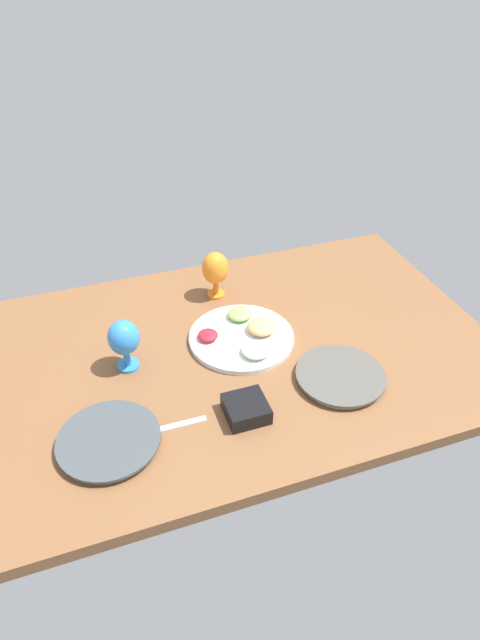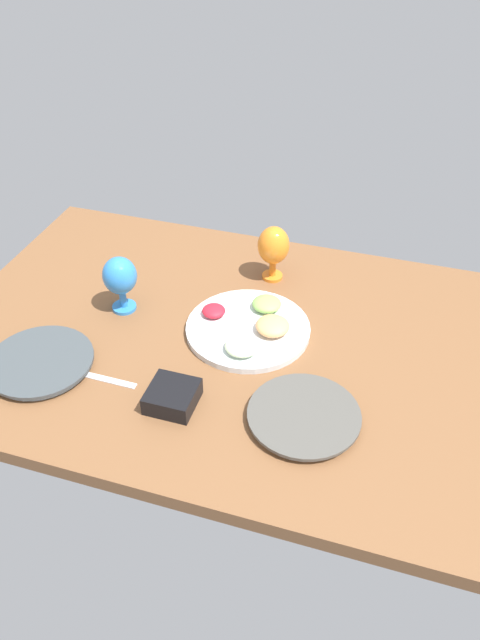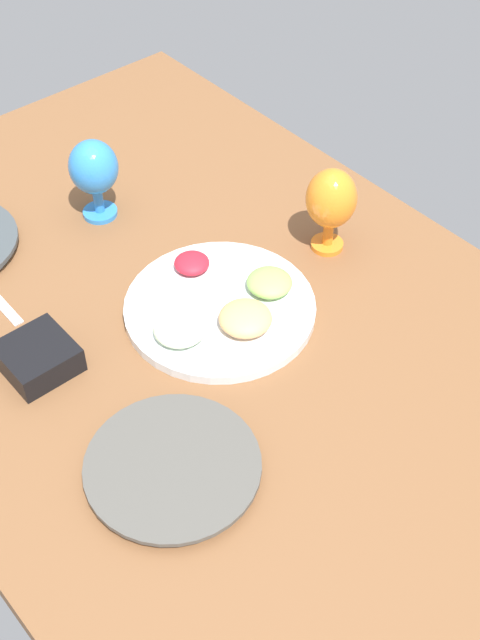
{
  "view_description": "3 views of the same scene",
  "coord_description": "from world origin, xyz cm",
  "px_view_note": "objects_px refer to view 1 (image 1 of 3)",
  "views": [
    {
      "loc": [
        -42.54,
        -122.34,
        111.01
      ],
      "look_at": [
        2.07,
        6.07,
        6.31
      ],
      "focal_mm": 30.18,
      "sensor_mm": 36.0,
      "label": 1
    },
    {
      "loc": [
        37.74,
        -119.76,
        108.12
      ],
      "look_at": [
        0.49,
        0.36,
        6.31
      ],
      "focal_mm": 34.61,
      "sensor_mm": 36.0,
      "label": 2
    },
    {
      "loc": [
        83.99,
        -61.99,
        105.71
      ],
      "look_at": [
        10.28,
        1.07,
        6.31
      ],
      "focal_mm": 47.41,
      "sensor_mm": 36.0,
      "label": 3
    }
  ],
  "objects_px": {
    "hurricane_glass_orange": "(215,269)",
    "hurricane_glass_blue": "(124,339)",
    "square_bowl_black": "(246,408)",
    "dinner_plate_right": "(340,376)",
    "fruit_platter": "(243,336)",
    "dinner_plate_left": "(109,441)"
  },
  "relations": [
    {
      "from": "fruit_platter",
      "to": "hurricane_glass_blue",
      "type": "bearing_deg",
      "value": -179.11
    },
    {
      "from": "dinner_plate_right",
      "to": "dinner_plate_left",
      "type": "bearing_deg",
      "value": -178.33
    },
    {
      "from": "fruit_platter",
      "to": "hurricane_glass_orange",
      "type": "xyz_separation_m",
      "value": [
        -0.01,
        0.27,
        0.09
      ]
    },
    {
      "from": "hurricane_glass_orange",
      "to": "hurricane_glass_blue",
      "type": "relative_size",
      "value": 1.03
    },
    {
      "from": "hurricane_glass_orange",
      "to": "square_bowl_black",
      "type": "height_order",
      "value": "hurricane_glass_orange"
    },
    {
      "from": "fruit_platter",
      "to": "hurricane_glass_blue",
      "type": "xyz_separation_m",
      "value": [
        -0.37,
        -0.01,
        0.09
      ]
    },
    {
      "from": "dinner_plate_right",
      "to": "fruit_platter",
      "type": "relative_size",
      "value": 0.78
    },
    {
      "from": "dinner_plate_right",
      "to": "fruit_platter",
      "type": "bearing_deg",
      "value": 127.99
    },
    {
      "from": "dinner_plate_right",
      "to": "fruit_platter",
      "type": "xyz_separation_m",
      "value": [
        -0.21,
        0.27,
        0.0
      ]
    },
    {
      "from": "dinner_plate_right",
      "to": "hurricane_glass_orange",
      "type": "height_order",
      "value": "hurricane_glass_orange"
    },
    {
      "from": "dinner_plate_left",
      "to": "fruit_platter",
      "type": "xyz_separation_m",
      "value": [
        0.47,
        0.29,
        0.0
      ]
    },
    {
      "from": "hurricane_glass_orange",
      "to": "hurricane_glass_blue",
      "type": "xyz_separation_m",
      "value": [
        -0.36,
        -0.27,
        -0.0
      ]
    },
    {
      "from": "dinner_plate_right",
      "to": "hurricane_glass_orange",
      "type": "xyz_separation_m",
      "value": [
        -0.22,
        0.54,
        0.1
      ]
    },
    {
      "from": "fruit_platter",
      "to": "square_bowl_black",
      "type": "xyz_separation_m",
      "value": [
        -0.1,
        -0.31,
        0.01
      ]
    },
    {
      "from": "hurricane_glass_blue",
      "to": "square_bowl_black",
      "type": "distance_m",
      "value": 0.41
    },
    {
      "from": "hurricane_glass_orange",
      "to": "hurricane_glass_blue",
      "type": "distance_m",
      "value": 0.46
    },
    {
      "from": "dinner_plate_left",
      "to": "fruit_platter",
      "type": "relative_size",
      "value": 0.8
    },
    {
      "from": "dinner_plate_right",
      "to": "hurricane_glass_blue",
      "type": "xyz_separation_m",
      "value": [
        -0.58,
        0.26,
        0.1
      ]
    },
    {
      "from": "dinner_plate_right",
      "to": "hurricane_glass_blue",
      "type": "bearing_deg",
      "value": 155.75
    },
    {
      "from": "dinner_plate_left",
      "to": "dinner_plate_right",
      "type": "xyz_separation_m",
      "value": [
        0.68,
        0.02,
        -0.0
      ]
    },
    {
      "from": "fruit_platter",
      "to": "hurricane_glass_blue",
      "type": "height_order",
      "value": "hurricane_glass_blue"
    },
    {
      "from": "dinner_plate_left",
      "to": "hurricane_glass_orange",
      "type": "height_order",
      "value": "hurricane_glass_orange"
    }
  ]
}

